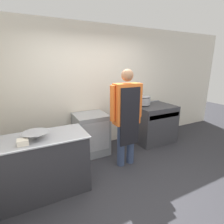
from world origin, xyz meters
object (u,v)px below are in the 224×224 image
object	(u,v)px
stove	(153,123)
stock_pot	(144,100)
mixing_bowl	(36,135)
plastic_tub	(23,142)
fridge_unit	(91,134)
person_cook	(127,113)

from	to	relation	value
stove	stock_pot	world-z (taller)	stock_pot
stove	stock_pot	xyz separation A→B (m)	(-0.21, 0.14, 0.58)
mixing_bowl	plastic_tub	xyz separation A→B (m)	(-0.16, -0.12, -0.01)
mixing_bowl	plastic_tub	bearing A→B (deg)	-142.81
fridge_unit	stock_pot	distance (m)	1.51
fridge_unit	plastic_tub	xyz separation A→B (m)	(-1.26, -0.98, 0.49)
stove	person_cook	size ratio (longest dim) A/B	0.53
stove	mixing_bowl	xyz separation A→B (m)	(-2.70, -0.76, 0.48)
plastic_tub	stock_pot	distance (m)	2.84
plastic_tub	stock_pot	bearing A→B (deg)	21.06
fridge_unit	person_cook	xyz separation A→B (m)	(0.43, -0.73, 0.59)
fridge_unit	person_cook	size ratio (longest dim) A/B	0.48
fridge_unit	plastic_tub	size ratio (longest dim) A/B	6.46
stove	stock_pot	distance (m)	0.63
mixing_bowl	stock_pot	world-z (taller)	stock_pot
fridge_unit	person_cook	world-z (taller)	person_cook
stove	mixing_bowl	bearing A→B (deg)	-164.26
stove	fridge_unit	xyz separation A→B (m)	(-1.60, 0.10, -0.02)
stove	stock_pot	bearing A→B (deg)	147.26
person_cook	stock_pot	xyz separation A→B (m)	(0.96, 0.77, 0.01)
fridge_unit	stock_pot	world-z (taller)	stock_pot
stock_pot	stove	bearing A→B (deg)	-32.74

